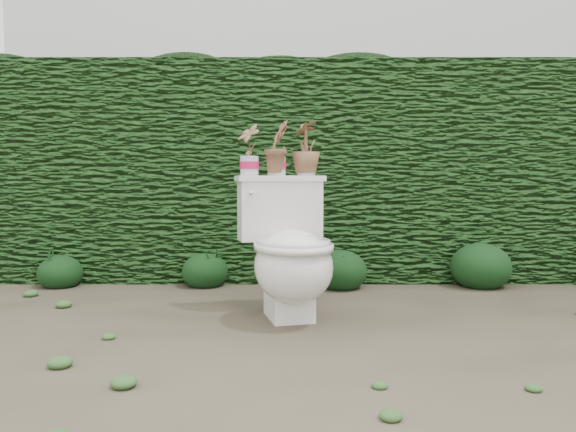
{
  "coord_description": "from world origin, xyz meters",
  "views": [
    {
      "loc": [
        0.14,
        -2.86,
        0.77
      ],
      "look_at": [
        0.14,
        0.27,
        0.55
      ],
      "focal_mm": 35.0,
      "sensor_mm": 36.0,
      "label": 1
    }
  ],
  "objects_px": {
    "toilet": "(290,254)",
    "potted_plant_center": "(277,149)",
    "potted_plant_right": "(306,149)",
    "potted_plant_left": "(249,151)"
  },
  "relations": [
    {
      "from": "potted_plant_left",
      "to": "potted_plant_right",
      "type": "relative_size",
      "value": 0.92
    },
    {
      "from": "potted_plant_center",
      "to": "toilet",
      "type": "bearing_deg",
      "value": -146.15
    },
    {
      "from": "potted_plant_center",
      "to": "potted_plant_right",
      "type": "xyz_separation_m",
      "value": [
        0.17,
        0.04,
        -0.0
      ]
    },
    {
      "from": "potted_plant_left",
      "to": "potted_plant_center",
      "type": "xyz_separation_m",
      "value": [
        0.15,
        0.04,
        0.01
      ]
    },
    {
      "from": "potted_plant_left",
      "to": "potted_plant_right",
      "type": "bearing_deg",
      "value": 60.49
    },
    {
      "from": "potted_plant_center",
      "to": "potted_plant_left",
      "type": "bearing_deg",
      "value": 119.28
    },
    {
      "from": "potted_plant_left",
      "to": "potted_plant_center",
      "type": "height_order",
      "value": "potted_plant_center"
    },
    {
      "from": "toilet",
      "to": "potted_plant_center",
      "type": "distance_m",
      "value": 0.62
    },
    {
      "from": "toilet",
      "to": "potted_plant_left",
      "type": "relative_size",
      "value": 2.78
    },
    {
      "from": "toilet",
      "to": "potted_plant_right",
      "type": "distance_m",
      "value": 0.64
    }
  ]
}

